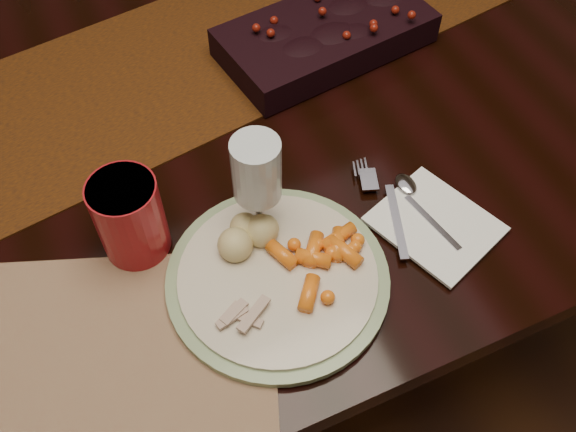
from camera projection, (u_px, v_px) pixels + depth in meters
name	position (u px, v px, depth m)	size (l,w,h in m)	color
floor	(246.00, 328.00, 1.61)	(5.00, 5.00, 0.00)	black
dining_table	(236.00, 246.00, 1.31)	(1.80, 1.00, 0.75)	black
table_runner	(208.00, 53.00, 1.09)	(1.74, 0.36, 0.00)	#411F03
centerpiece	(326.00, 31.00, 1.07)	(0.35, 0.18, 0.07)	black
placemat_main	(102.00, 366.00, 0.76)	(0.41, 0.30, 0.00)	brown
dinner_plate	(278.00, 278.00, 0.82)	(0.29, 0.29, 0.02)	beige
baby_carrots	(319.00, 265.00, 0.81)	(0.10, 0.08, 0.02)	orange
mashed_potatoes	(251.00, 234.00, 0.82)	(0.08, 0.07, 0.04)	#C4B97D
turkey_shreds	(241.00, 312.00, 0.77)	(0.07, 0.06, 0.02)	tan
napkin	(435.00, 224.00, 0.87)	(0.13, 0.15, 0.01)	white
fork	(389.00, 210.00, 0.88)	(0.02, 0.16, 0.00)	#B5B8D9
spoon	(424.00, 210.00, 0.88)	(0.03, 0.13, 0.00)	silver
red_cup	(130.00, 217.00, 0.81)	(0.09, 0.09, 0.12)	maroon
wine_glass	(258.00, 191.00, 0.81)	(0.06, 0.06, 0.17)	white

